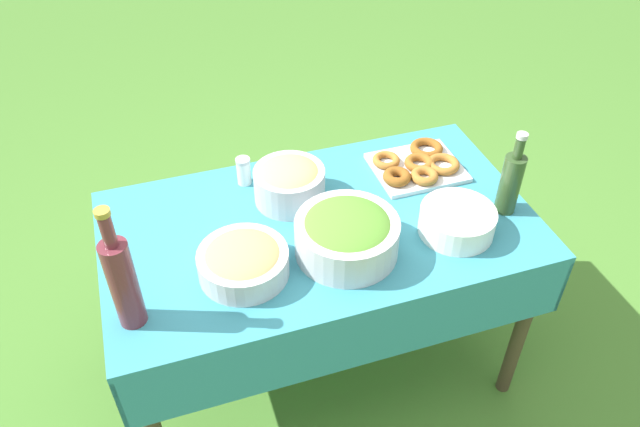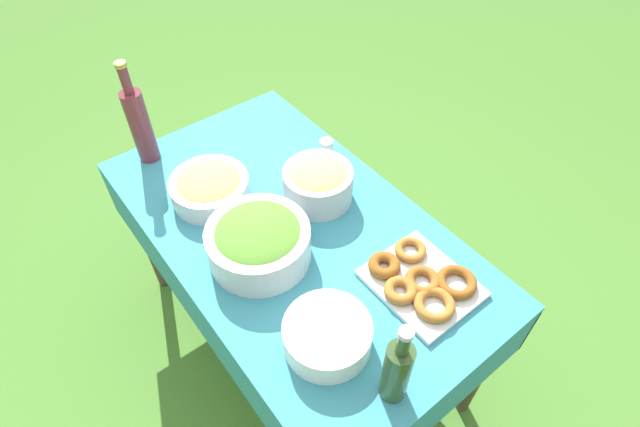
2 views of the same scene
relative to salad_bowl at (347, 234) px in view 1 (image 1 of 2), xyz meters
The scene contains 10 objects.
ground_plane 0.82m from the salad_bowl, 76.06° to the right, with size 14.00×14.00×0.00m, color #477A2D.
picnic_table 0.23m from the salad_bowl, 76.06° to the right, with size 1.37×0.78×0.73m.
salad_bowl is the anchor object (origin of this frame).
pasta_bowl 0.31m from the salad_bowl, 72.62° to the right, with size 0.23×0.23×0.14m.
donut_platter 0.49m from the salad_bowl, 141.00° to the right, with size 0.31×0.29×0.05m.
plate_stack 0.36m from the salad_bowl, behind, with size 0.24×0.24×0.08m.
olive_oil_bottle 0.56m from the salad_bowl, behind, with size 0.07×0.07×0.29m.
wine_bottle 0.65m from the salad_bowl, ahead, with size 0.07×0.07×0.39m.
bread_bowl 0.32m from the salad_bowl, ahead, with size 0.26×0.26×0.10m.
salt_shaker 0.48m from the salad_bowl, 63.28° to the right, with size 0.05×0.05×0.10m.
Camera 1 is at (0.46, 1.41, 2.06)m, focal length 35.00 mm.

